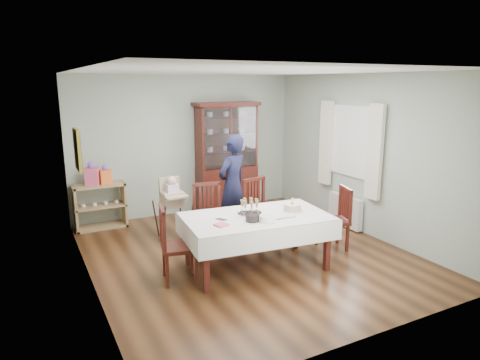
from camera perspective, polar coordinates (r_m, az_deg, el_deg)
floor at (r=6.61m, az=0.96°, el=-9.78°), size 5.00×5.00×0.00m
room_shell at (r=6.63m, az=-1.18°, el=5.57°), size 5.00×5.00×5.00m
dining_table at (r=6.01m, az=2.19°, el=-8.20°), size 2.10×1.34×0.76m
china_cabinet at (r=8.57m, az=-1.79°, el=3.30°), size 1.30×0.48×2.18m
sideboard at (r=8.02m, az=-18.15°, el=-3.31°), size 0.90×0.38×0.80m
picture_frame at (r=6.27m, az=-20.89°, el=3.80°), size 0.04×0.48×0.58m
window at (r=7.71m, az=14.64°, el=5.02°), size 0.04×1.02×1.22m
curtain_left at (r=7.23m, az=17.52°, el=3.55°), size 0.07×0.30×1.55m
curtain_right at (r=8.15m, az=11.38°, el=4.88°), size 0.07×0.30×1.55m
radiator at (r=7.93m, az=13.81°, el=-3.98°), size 0.10×0.80×0.55m
chair_far_left at (r=6.67m, az=-4.00°, el=-6.77°), size 0.53×0.53×1.03m
chair_far_right at (r=6.98m, az=2.85°, el=-5.85°), size 0.54×0.54×1.03m
chair_end_left at (r=5.73m, az=-8.24°, el=-10.34°), size 0.53×0.53×1.01m
chair_end_right at (r=6.88m, az=12.31°, el=-6.58°), size 0.54×0.54×0.97m
woman at (r=7.22m, az=-1.02°, el=-0.67°), size 0.74×0.63×1.71m
high_chair at (r=7.20m, az=-8.93°, el=-4.54°), size 0.48×0.48×1.06m
champagne_tray at (r=5.95m, az=1.30°, el=-3.98°), size 0.35×0.35×0.21m
birthday_cake at (r=6.12m, az=6.99°, el=-3.68°), size 0.28×0.28×0.19m
plate_stack_dark at (r=5.65m, az=1.66°, el=-5.07°), size 0.23×0.23×0.09m
plate_stack_white at (r=5.64m, az=3.64°, el=-5.19°), size 0.22×0.22×0.08m
napkin_stack at (r=5.49m, az=-2.52°, el=-5.99°), size 0.19×0.19×0.02m
cutlery at (r=5.71m, az=-2.82°, el=-5.32°), size 0.16×0.17×0.01m
cake_knife at (r=5.80m, az=6.17°, el=-5.06°), size 0.31×0.03×0.01m
gift_bag_pink at (r=7.85m, az=-19.16°, el=0.68°), size 0.26×0.22×0.42m
gift_bag_orange at (r=7.89m, az=-17.49°, el=0.63°), size 0.20×0.14×0.35m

